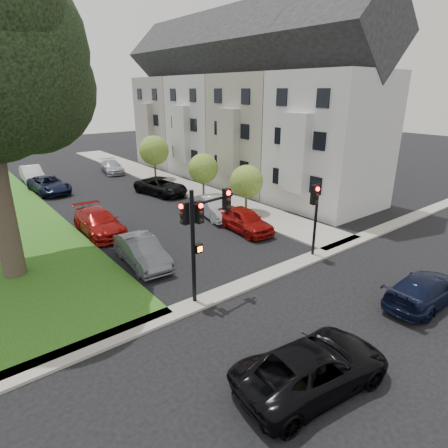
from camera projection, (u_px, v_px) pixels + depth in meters
ground at (292, 296)px, 16.80m from camera, size 140.00×140.00×0.00m
sidewalk_right at (162, 179)px, 38.47m from camera, size 3.50×44.00×0.12m
sidewalk_cross at (262, 278)px, 18.27m from camera, size 60.00×1.00×0.12m
house_a at (332, 115)px, 27.59m from camera, size 7.70×7.55×15.97m
house_b at (261, 111)px, 33.14m from camera, size 7.70×7.55×15.97m
house_c at (212, 108)px, 38.70m from camera, size 7.70×7.55×15.97m
house_d at (174, 105)px, 44.25m from camera, size 7.70×7.55×15.97m
small_tree_a at (247, 182)px, 27.18m from camera, size 2.41×2.41×3.62m
small_tree_b at (203, 168)px, 31.22m from camera, size 2.50×2.50×3.75m
small_tree_c at (154, 151)px, 37.39m from camera, size 2.96×2.96×4.44m
traffic_signal_main at (200, 226)px, 15.30m from camera, size 2.47×0.64×5.04m
traffic_signal_secondary at (315, 207)px, 19.72m from camera, size 0.53×0.43×4.10m
car_cross_near at (313, 367)px, 11.47m from camera, size 5.43×3.01×1.44m
car_cross_far at (425, 289)px, 15.99m from camera, size 4.63×1.88×1.34m
car_parked_0 at (245, 220)px, 24.18m from camera, size 2.14×4.65×1.55m
car_parked_1 at (214, 207)px, 26.88m from camera, size 2.51×4.82×1.51m
car_parked_2 at (161, 186)px, 32.75m from camera, size 3.41×5.62×1.46m
car_parked_4 at (112, 167)px, 41.16m from camera, size 2.71×4.95×1.36m
car_parked_5 at (142, 251)px, 19.53m from camera, size 1.92×4.68×1.51m
car_parked_6 at (99, 222)px, 23.79m from camera, size 2.31×5.35×1.53m
car_parked_8 at (49, 185)px, 33.20m from camera, size 2.90×5.56×1.50m
car_parked_9 at (32, 174)px, 36.98m from camera, size 1.97×4.97×1.61m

